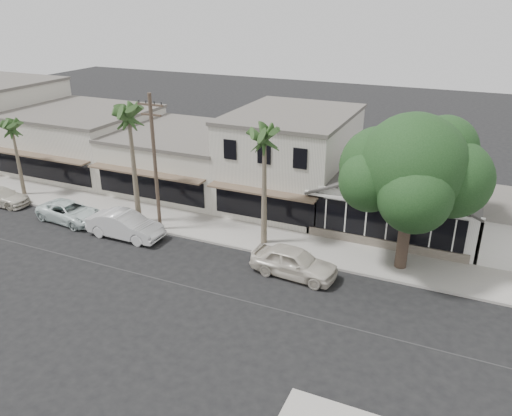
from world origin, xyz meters
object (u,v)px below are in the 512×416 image
at_px(utility_pole, 155,161).
at_px(shade_tree, 412,169).
at_px(car_1, 125,225).
at_px(car_3, 2,196).
at_px(car_2, 70,212).
at_px(car_0, 294,262).

distance_m(utility_pole, shade_tree, 15.30).
xyz_separation_m(car_1, car_3, (-11.78, 0.68, -0.20)).
relative_size(car_3, shade_tree, 0.49).
distance_m(car_1, car_3, 11.80).
bearing_deg(shade_tree, car_3, -174.70).
distance_m(car_2, shade_tree, 22.43).
height_order(car_1, shade_tree, shade_tree).
distance_m(car_0, car_3, 23.23).
bearing_deg(car_3, shade_tree, -89.99).
xyz_separation_m(utility_pole, car_0, (9.98, -1.78, -3.97)).
bearing_deg(car_1, utility_pole, -41.09).
xyz_separation_m(utility_pole, car_2, (-6.46, -1.23, -4.11)).
distance_m(car_0, car_2, 16.45).
relative_size(utility_pole, car_0, 1.86).
distance_m(car_3, shade_tree, 29.01).
height_order(utility_pole, car_1, utility_pole).
bearing_deg(car_0, shade_tree, -52.59).
height_order(utility_pole, car_0, utility_pole).
bearing_deg(car_0, car_2, 92.23).
distance_m(utility_pole, car_1, 4.54).
bearing_deg(car_2, car_0, -86.62).
relative_size(car_1, car_3, 1.15).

